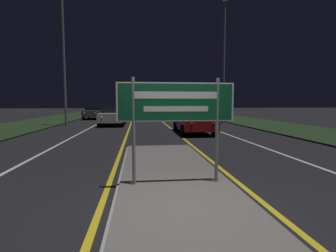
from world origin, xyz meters
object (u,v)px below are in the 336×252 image
Objects in this scene: car_approaching_2 at (126,109)px; highway_sign at (176,107)px; streetlight_right_near at (224,47)px; car_receding_0 at (194,120)px; car_receding_3 at (157,108)px; car_receding_1 at (200,112)px; streetlight_left_near at (63,39)px; car_approaching_0 at (112,116)px; car_receding_2 at (184,110)px; car_approaching_1 at (94,112)px.

highway_sign is at bearing -85.75° from car_approaching_2.
streetlight_right_near reaches higher than highway_sign.
car_receding_3 is (0.15, 31.93, -0.06)m from car_receding_0.
car_approaching_2 is (-8.94, 15.50, -0.03)m from car_receding_1.
car_receding_0 is (-3.94, -6.63, -5.60)m from streetlight_right_near.
streetlight_left_near is 2.66× the size of car_approaching_0.
streetlight_right_near reaches higher than car_receding_2.
car_receding_2 is (12.01, 17.09, -5.65)m from streetlight_left_near.
streetlight_left_near is at bearing -125.09° from car_receding_2.
car_receding_1 is 18.64m from car_receding_3.
car_receding_2 is (-0.25, 8.80, -0.02)m from car_receding_1.
car_approaching_0 is (-2.81, 15.40, -0.94)m from highway_sign.
car_receding_1 is at bearing 75.07° from car_receding_0.
streetlight_right_near reaches higher than car_receding_1.
car_approaching_1 is at bearing 86.56° from streetlight_left_near.
car_receding_0 reaches higher than car_receding_3.
car_receding_3 is 1.04× the size of car_approaching_0.
car_receding_1 reaches higher than car_approaching_2.
car_receding_1 is at bearing -88.36° from car_receding_2.
car_receding_2 is at bearing 54.91° from streetlight_left_near.
streetlight_left_near is at bearing -172.64° from car_approaching_0.
car_approaching_2 is (3.32, 23.79, -5.66)m from streetlight_left_near.
streetlight_right_near is at bearing 68.63° from highway_sign.
car_approaching_0 reaches higher than car_receding_3.
car_receding_2 is (5.81, 32.05, -0.94)m from highway_sign.
streetlight_right_near is at bearing 59.30° from car_receding_0.
car_receding_0 reaches higher than car_receding_1.
streetlight_right_near reaches higher than car_receding_0.
car_approaching_2 is (-8.69, 6.70, -0.01)m from car_receding_2.
streetlight_left_near is at bearing -108.25° from car_receding_3.
highway_sign is 0.55× the size of car_approaching_2.
streetlight_right_near is 10.79m from car_approaching_0.
car_approaching_1 is at bearing 176.48° from car_receding_1.
streetlight_right_near is 2.56× the size of car_receding_2.
car_receding_1 is 17.90m from car_approaching_2.
car_receding_1 is 0.98× the size of car_approaching_2.
highway_sign reaches higher than car_approaching_0.
car_receding_0 reaches higher than car_receding_2.
car_receding_2 reaches higher than car_approaching_2.
highway_sign is at bearing -100.27° from car_receding_2.
car_receding_2 is 0.88× the size of car_approaching_1.
streetlight_right_near is 2.36× the size of car_approaching_2.
car_approaching_1 is (-11.46, -8.08, -0.04)m from car_receding_2.
car_receding_3 is 0.95× the size of car_approaching_2.
car_receding_0 is at bearing -60.59° from car_approaching_1.
streetlight_left_near reaches higher than car_receding_0.
car_receding_0 reaches higher than car_approaching_0.
car_receding_0 is at bearing -104.93° from car_receding_1.
car_approaching_2 is (2.78, 14.78, 0.03)m from car_approaching_1.
highway_sign is 0.60× the size of car_approaching_0.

